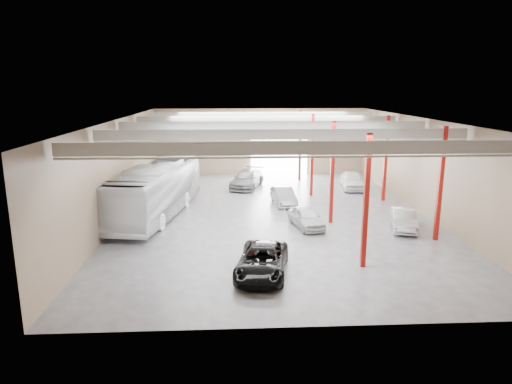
{
  "coord_description": "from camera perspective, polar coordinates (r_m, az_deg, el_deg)",
  "views": [
    {
      "loc": [
        -2.98,
        -32.16,
        9.24
      ],
      "look_at": [
        -1.39,
        -1.85,
        2.2
      ],
      "focal_mm": 32.0,
      "sensor_mm": 36.0,
      "label": 1
    }
  ],
  "objects": [
    {
      "name": "depot_shell",
      "position": [
        33.07,
        2.43,
        5.64
      ],
      "size": [
        22.12,
        32.12,
        7.06
      ],
      "color": "#4B4C51",
      "rests_on": "ground"
    },
    {
      "name": "car_row_c",
      "position": [
        42.63,
        -1.13,
        1.64
      ],
      "size": [
        3.79,
        5.94,
        1.6
      ],
      "primitive_type": "imported",
      "rotation": [
        0.0,
        0.0,
        -0.3
      ],
      "color": "slate",
      "rests_on": "ground"
    },
    {
      "name": "black_sedan",
      "position": [
        23.06,
        0.78,
        -8.63
      ],
      "size": [
        3.25,
        5.51,
        1.44
      ],
      "primitive_type": "imported",
      "rotation": [
        0.0,
        0.0,
        -0.18
      ],
      "color": "black",
      "rests_on": "ground"
    },
    {
      "name": "car_right_near",
      "position": [
        31.76,
        17.95,
        -3.22
      ],
      "size": [
        2.46,
        4.4,
        1.37
      ],
      "primitive_type": "imported",
      "rotation": [
        0.0,
        0.0,
        -0.26
      ],
      "color": "silver",
      "rests_on": "ground"
    },
    {
      "name": "car_right_far",
      "position": [
        42.95,
        11.92,
        1.43
      ],
      "size": [
        2.44,
        4.84,
        1.58
      ],
      "primitive_type": "imported",
      "rotation": [
        0.0,
        0.0,
        -0.13
      ],
      "color": "white",
      "rests_on": "ground"
    },
    {
      "name": "car_row_b",
      "position": [
        36.57,
        3.46,
        -0.5
      ],
      "size": [
        1.9,
        4.28,
        1.37
      ],
      "primitive_type": "imported",
      "rotation": [
        0.0,
        0.0,
        0.11
      ],
      "color": "#A2A1A6",
      "rests_on": "ground"
    },
    {
      "name": "coach_bus",
      "position": [
        33.94,
        -12.29,
        0.22
      ],
      "size": [
        5.37,
        13.78,
        3.74
      ],
      "primitive_type": "imported",
      "rotation": [
        0.0,
        0.0,
        -0.17
      ],
      "color": "white",
      "rests_on": "ground"
    },
    {
      "name": "car_row_a",
      "position": [
        30.79,
        6.29,
        -3.18
      ],
      "size": [
        2.37,
        4.18,
        1.34
      ],
      "primitive_type": "imported",
      "rotation": [
        0.0,
        0.0,
        0.21
      ],
      "color": "silver",
      "rests_on": "ground"
    }
  ]
}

